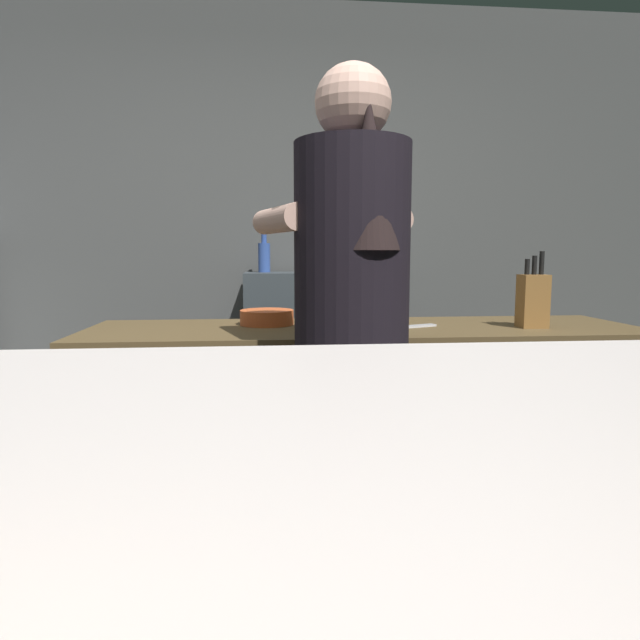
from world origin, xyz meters
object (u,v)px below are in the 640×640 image
object	(u,v)px
chefs_knife	(409,327)
bottle_vinegar	(376,259)
bartender	(352,318)
mixing_bowl	(267,317)
knife_block	(533,300)
bottle_hot_sauce	(264,256)

from	to	relation	value
chefs_knife	bottle_vinegar	distance (m)	1.24
bartender	bottle_vinegar	size ratio (longest dim) A/B	8.64
mixing_bowl	bottle_vinegar	bearing A→B (deg)	58.79
knife_block	bottle_hot_sauce	size ratio (longest dim) A/B	1.15
mixing_bowl	bottle_hot_sauce	size ratio (longest dim) A/B	0.84
bartender	bottle_hot_sauce	bearing A→B (deg)	-8.13
knife_block	bottle_hot_sauce	distance (m)	1.66
knife_block	bottle_vinegar	world-z (taller)	bottle_vinegar
bartender	mixing_bowl	size ratio (longest dim) A/B	8.17
bartender	chefs_knife	distance (m)	0.50
knife_block	bottle_vinegar	xyz separation A→B (m)	(-0.35, 1.25, 0.14)
bottle_hot_sauce	bartender	bearing A→B (deg)	-80.77
mixing_bowl	bottle_hot_sauce	world-z (taller)	bottle_hot_sauce
chefs_knife	bottle_hot_sauce	world-z (taller)	bottle_hot_sauce
chefs_knife	mixing_bowl	bearing A→B (deg)	142.35
bottle_vinegar	chefs_knife	bearing A→B (deg)	-95.36
bottle_hot_sauce	mixing_bowl	bearing A→B (deg)	-89.10
bottle_hot_sauce	knife_block	bearing A→B (deg)	-52.07
bartender	knife_block	distance (m)	0.83
chefs_knife	bottle_hot_sauce	bearing A→B (deg)	90.91
bartender	bottle_hot_sauce	xyz separation A→B (m)	(-0.27, 1.68, 0.18)
mixing_bowl	chefs_knife	world-z (taller)	mixing_bowl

